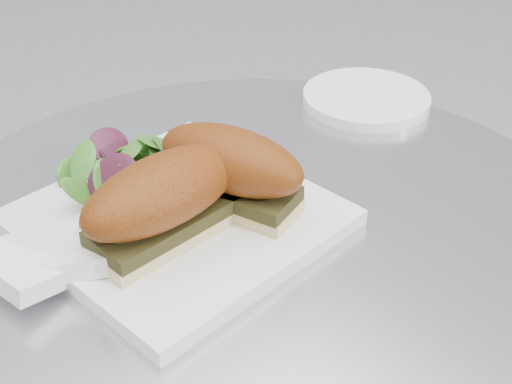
% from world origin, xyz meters
% --- Properties ---
extents(plate, '(0.29, 0.29, 0.02)m').
position_xyz_m(plate, '(-0.05, 0.06, 0.74)').
color(plate, white).
rests_on(plate, table).
extents(sandwich_left, '(0.17, 0.10, 0.08)m').
position_xyz_m(sandwich_left, '(-0.08, 0.03, 0.79)').
color(sandwich_left, '#D6B785').
rests_on(sandwich_left, plate).
extents(sandwich_right, '(0.12, 0.17, 0.08)m').
position_xyz_m(sandwich_right, '(-0.00, 0.04, 0.79)').
color(sandwich_right, '#D6B785').
rests_on(sandwich_right, plate).
extents(salad, '(0.11, 0.11, 0.05)m').
position_xyz_m(salad, '(-0.07, 0.14, 0.77)').
color(salad, '#4A812A').
rests_on(salad, plate).
extents(napkin, '(0.12, 0.12, 0.02)m').
position_xyz_m(napkin, '(-0.17, 0.06, 0.74)').
color(napkin, white).
rests_on(napkin, table).
extents(saucer, '(0.16, 0.16, 0.01)m').
position_xyz_m(saucer, '(0.28, 0.13, 0.74)').
color(saucer, white).
rests_on(saucer, table).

